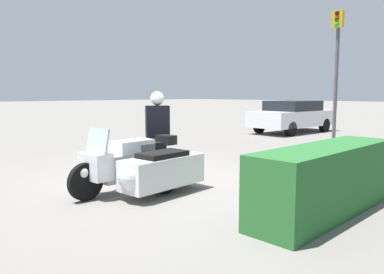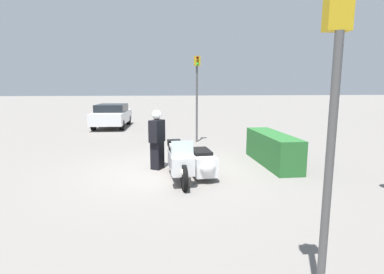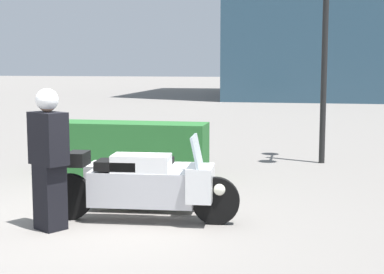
{
  "view_description": "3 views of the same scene",
  "coord_description": "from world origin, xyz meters",
  "px_view_note": "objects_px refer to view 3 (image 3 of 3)",
  "views": [
    {
      "loc": [
        4.63,
        5.74,
        1.7
      ],
      "look_at": [
        0.42,
        1.45,
        1.01
      ],
      "focal_mm": 35.0,
      "sensor_mm": 36.0,
      "label": 1
    },
    {
      "loc": [
        8.47,
        -0.26,
        2.4
      ],
      "look_at": [
        1.22,
        0.63,
        1.18
      ],
      "focal_mm": 28.0,
      "sensor_mm": 36.0,
      "label": 2
    },
    {
      "loc": [
        2.83,
        -6.88,
        2.05
      ],
      "look_at": [
        1.33,
        0.96,
        1.04
      ],
      "focal_mm": 55.0,
      "sensor_mm": 36.0,
      "label": 3
    }
  ],
  "objects_px": {
    "police_motorcycle": "(150,182)",
    "hedge_bush_curbside": "(126,149)",
    "officer_rider": "(49,156)",
    "twin_lamp_post": "(326,12)"
  },
  "relations": [
    {
      "from": "police_motorcycle",
      "to": "hedge_bush_curbside",
      "type": "height_order",
      "value": "police_motorcycle"
    },
    {
      "from": "officer_rider",
      "to": "hedge_bush_curbside",
      "type": "distance_m",
      "value": 3.62
    },
    {
      "from": "police_motorcycle",
      "to": "twin_lamp_post",
      "type": "distance_m",
      "value": 5.91
    },
    {
      "from": "police_motorcycle",
      "to": "officer_rider",
      "type": "distance_m",
      "value": 1.44
    },
    {
      "from": "police_motorcycle",
      "to": "hedge_bush_curbside",
      "type": "relative_size",
      "value": 0.85
    },
    {
      "from": "officer_rider",
      "to": "hedge_bush_curbside",
      "type": "relative_size",
      "value": 0.59
    },
    {
      "from": "hedge_bush_curbside",
      "to": "twin_lamp_post",
      "type": "relative_size",
      "value": 0.78
    },
    {
      "from": "police_motorcycle",
      "to": "hedge_bush_curbside",
      "type": "bearing_deg",
      "value": 109.39
    },
    {
      "from": "hedge_bush_curbside",
      "to": "twin_lamp_post",
      "type": "height_order",
      "value": "twin_lamp_post"
    },
    {
      "from": "twin_lamp_post",
      "to": "officer_rider",
      "type": "bearing_deg",
      "value": -121.46
    }
  ]
}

